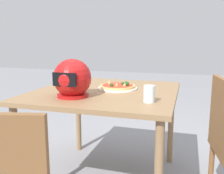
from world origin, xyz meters
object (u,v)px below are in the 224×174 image
dining_table (106,100)px  drinking_glass (149,94)px  motorcycle_helmet (72,79)px  pizza (118,86)px

dining_table → drinking_glass: bearing=142.4°
motorcycle_helmet → drinking_glass: (-0.51, 0.00, -0.07)m
motorcycle_helmet → drinking_glass: motorcycle_helmet is taller
pizza → drinking_glass: bearing=129.9°
pizza → drinking_glass: (-0.30, 0.35, 0.03)m
dining_table → motorcycle_helmet: (0.14, 0.28, 0.20)m
dining_table → drinking_glass: (-0.37, 0.28, 0.13)m
drinking_glass → pizza: bearing=-50.1°
pizza → motorcycle_helmet: size_ratio=1.07×
dining_table → pizza: size_ratio=4.03×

